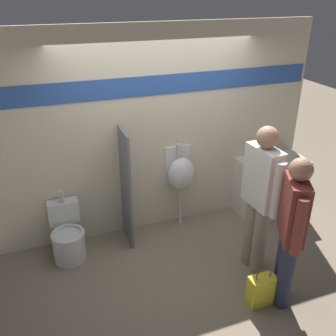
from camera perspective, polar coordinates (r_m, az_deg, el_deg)
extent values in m
plane|color=gray|center=(5.00, 0.69, -11.69)|extent=(16.00, 16.00, 0.00)
cube|color=beige|center=(4.84, -1.77, 5.30)|extent=(4.33, 0.06, 2.70)
cube|color=#2D56AD|center=(4.62, -1.73, 12.50)|extent=(4.24, 0.01, 0.24)
cube|color=silver|center=(5.68, 15.24, -2.66)|extent=(0.95, 0.54, 0.84)
cylinder|color=silver|center=(5.49, 15.08, 1.92)|extent=(0.38, 0.38, 0.12)
cylinder|color=silver|center=(5.54, 14.47, 3.67)|extent=(0.03, 0.03, 0.14)
cube|color=black|center=(5.26, 13.87, 0.37)|extent=(0.07, 0.14, 0.01)
cube|color=slate|center=(4.73, -6.42, -3.12)|extent=(0.03, 0.46, 1.54)
cylinder|color=silver|center=(5.25, 1.92, -5.78)|extent=(0.04, 0.04, 0.59)
ellipsoid|color=silver|center=(5.00, 2.00, -0.89)|extent=(0.38, 0.26, 0.45)
cube|color=silver|center=(5.08, 1.47, 0.41)|extent=(0.36, 0.02, 0.56)
cylinder|color=silver|center=(4.94, 1.66, 2.82)|extent=(0.06, 0.06, 0.16)
cylinder|color=silver|center=(4.84, -14.79, -11.52)|extent=(0.39, 0.39, 0.36)
torus|color=silver|center=(4.73, -15.06, -9.66)|extent=(0.41, 0.41, 0.04)
cube|color=silver|center=(4.89, -15.63, -6.44)|extent=(0.38, 0.16, 0.31)
cylinder|color=silver|center=(4.76, -15.94, -4.20)|extent=(0.06, 0.06, 0.14)
cylinder|color=gray|center=(4.49, 13.79, -10.64)|extent=(0.16, 0.16, 0.87)
cylinder|color=gray|center=(4.60, 12.52, -9.52)|extent=(0.16, 0.16, 0.87)
cube|color=silver|center=(4.15, 14.22, -1.35)|extent=(0.23, 0.46, 0.69)
cylinder|color=silver|center=(3.99, 16.36, -3.34)|extent=(0.11, 0.11, 0.63)
cylinder|color=silver|center=(4.34, 12.16, -0.34)|extent=(0.11, 0.11, 0.63)
sphere|color=#A87A5B|center=(3.96, 14.94, 4.56)|extent=(0.23, 0.23, 0.23)
cylinder|color=#282D4C|center=(4.15, 17.42, -15.24)|extent=(0.15, 0.15, 0.81)
cylinder|color=#282D4C|center=(4.27, 17.05, -13.83)|extent=(0.15, 0.15, 0.81)
cube|color=brown|center=(3.79, 18.67, -6.07)|extent=(0.35, 0.46, 0.64)
cylinder|color=brown|center=(3.61, 19.32, -8.53)|extent=(0.10, 0.10, 0.59)
cylinder|color=brown|center=(4.01, 17.96, -4.64)|extent=(0.10, 0.10, 0.59)
sphere|color=#A87A5B|center=(3.59, 19.63, -0.21)|extent=(0.22, 0.22, 0.22)
cube|color=yellow|center=(4.26, 14.06, -17.62)|extent=(0.29, 0.16, 0.34)
torus|color=#4C4742|center=(4.12, 14.39, -15.49)|extent=(0.18, 0.01, 0.18)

